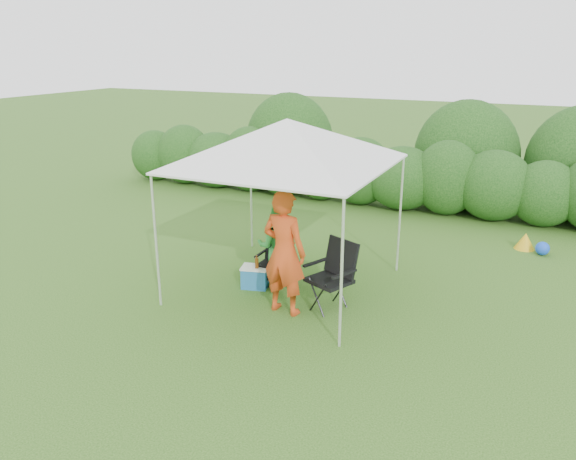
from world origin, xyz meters
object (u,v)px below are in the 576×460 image
at_px(man, 284,252).
at_px(woman, 277,247).
at_px(canopy, 287,142).
at_px(chair_left, 275,257).
at_px(chair_right, 334,271).
at_px(cooler, 255,277).

relative_size(man, woman, 1.37).
relative_size(canopy, chair_left, 3.69).
relative_size(chair_right, woman, 0.76).
height_order(chair_left, man, man).
bearing_deg(woman, chair_left, -63.22).
relative_size(canopy, cooler, 6.06).
xyz_separation_m(man, cooler, (-0.84, 0.60, -0.78)).
bearing_deg(cooler, canopy, 14.35).
height_order(canopy, man, canopy).
xyz_separation_m(woman, cooler, (-0.32, -0.21, -0.52)).
xyz_separation_m(chair_left, woman, (0.08, -0.09, 0.23)).
distance_m(canopy, woman, 1.76).
relative_size(canopy, woman, 2.19).
distance_m(man, cooler, 1.29).
height_order(chair_right, woman, woman).
bearing_deg(cooler, woman, 19.48).
xyz_separation_m(canopy, chair_left, (-0.24, 0.04, -1.99)).
height_order(canopy, chair_right, canopy).
bearing_deg(man, cooler, -29.93).
relative_size(canopy, man, 1.60).
distance_m(chair_right, cooler, 1.53).
bearing_deg(chair_left, woman, -46.11).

